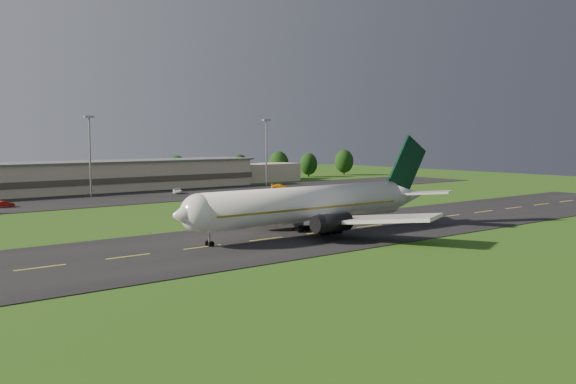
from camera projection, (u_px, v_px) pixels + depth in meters
ground at (266, 240)px, 95.48m from camera, size 360.00×360.00×0.00m
taxiway at (266, 239)px, 95.48m from camera, size 220.00×30.00×0.10m
apron at (84, 201)px, 151.40m from camera, size 260.00×30.00×0.10m
airliner at (310, 205)px, 100.41m from camera, size 51.24×42.18×15.57m
terminal at (73, 178)px, 173.82m from camera, size 145.00×16.00×8.40m
light_mast_centre at (90, 146)px, 159.61m from camera, size 2.40×1.20×20.35m
light_mast_east at (266, 144)px, 193.91m from camera, size 2.40×1.20×20.35m
tree_line at (148, 169)px, 198.21m from camera, size 201.49×8.56×9.90m
service_vehicle_b at (4, 204)px, 137.48m from camera, size 4.14×1.57×1.35m
service_vehicle_c at (177, 191)px, 169.71m from camera, size 4.11×5.35×1.35m
service_vehicle_d at (280, 187)px, 183.79m from camera, size 4.67×5.41×1.49m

